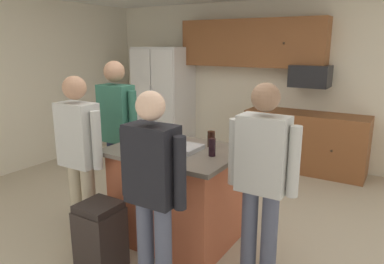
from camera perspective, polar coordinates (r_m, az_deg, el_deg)
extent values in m
plane|color=#B7A88E|center=(4.04, -0.97, -14.56)|extent=(7.04, 7.04, 0.00)
cube|color=beige|center=(6.13, 13.28, 7.67)|extent=(6.40, 0.10, 2.60)
cube|color=brown|center=(6.05, 9.30, 13.71)|extent=(2.40, 0.35, 0.75)
sphere|color=#4C3823|center=(5.67, 14.31, 13.47)|extent=(0.04, 0.04, 0.04)
cube|color=brown|center=(5.82, 17.42, -1.45)|extent=(1.80, 0.60, 0.90)
sphere|color=#4C3823|center=(5.43, 21.17, -2.82)|extent=(0.04, 0.04, 0.04)
cube|color=white|center=(6.74, -4.43, 5.34)|extent=(0.94, 0.70, 1.86)
cube|color=white|center=(6.59, -8.00, 5.06)|extent=(0.45, 0.04, 1.78)
cube|color=white|center=(6.30, -4.66, 4.76)|extent=(0.45, 0.04, 1.78)
cylinder|color=#B2B2B7|center=(6.41, -6.55, 5.70)|extent=(0.02, 0.02, 0.35)
cube|color=black|center=(5.67, 18.20, 8.40)|extent=(0.56, 0.40, 0.32)
cube|color=#AD5638|center=(3.59, -2.54, -10.25)|extent=(1.08, 0.78, 0.91)
cube|color=#60564C|center=(3.43, -2.62, -2.99)|extent=(1.22, 0.92, 0.04)
cylinder|color=#4C5166|center=(3.11, 9.01, -15.60)|extent=(0.13, 0.13, 0.80)
cylinder|color=#4C5166|center=(3.06, 12.07, -16.27)|extent=(0.13, 0.13, 0.80)
cube|color=#B7B7B2|center=(2.81, 11.15, -3.45)|extent=(0.38, 0.22, 0.60)
sphere|color=#8C664C|center=(2.71, 11.58, 5.41)|extent=(0.22, 0.22, 0.22)
cylinder|color=#B7B7B2|center=(2.90, 6.69, -3.13)|extent=(0.09, 0.09, 0.54)
cylinder|color=#B7B7B2|center=(2.75, 15.83, -4.56)|extent=(0.09, 0.09, 0.54)
cylinder|color=tan|center=(3.79, -17.67, -10.50)|extent=(0.13, 0.13, 0.80)
cylinder|color=tan|center=(3.68, -15.89, -11.18)|extent=(0.13, 0.13, 0.80)
cube|color=#B7B7B2|center=(3.51, -17.58, -0.41)|extent=(0.38, 0.22, 0.60)
sphere|color=tan|center=(3.43, -18.11, 6.68)|extent=(0.22, 0.22, 0.22)
cylinder|color=#B7B7B2|center=(3.69, -20.02, -0.23)|extent=(0.09, 0.09, 0.54)
cylinder|color=#B7B7B2|center=(3.34, -14.84, -1.28)|extent=(0.09, 0.09, 0.54)
cylinder|color=#4C5166|center=(2.96, -7.34, -17.44)|extent=(0.13, 0.13, 0.78)
cylinder|color=#4C5166|center=(2.87, -4.54, -18.45)|extent=(0.13, 0.13, 0.78)
cube|color=black|center=(2.62, -6.33, -5.13)|extent=(0.38, 0.22, 0.58)
sphere|color=beige|center=(2.51, -6.59, 4.14)|extent=(0.21, 0.21, 0.21)
cylinder|color=black|center=(2.77, -10.27, -4.64)|extent=(0.09, 0.09, 0.53)
cylinder|color=black|center=(2.49, -1.92, -6.55)|extent=(0.09, 0.09, 0.53)
cylinder|color=#232D4C|center=(4.35, -12.22, -6.63)|extent=(0.13, 0.13, 0.85)
cylinder|color=#232D4C|center=(4.24, -10.54, -7.09)|extent=(0.13, 0.13, 0.85)
cube|color=#2D6651|center=(4.09, -11.88, 2.89)|extent=(0.38, 0.22, 0.63)
sphere|color=tan|center=(4.03, -12.21, 9.35)|extent=(0.23, 0.23, 0.23)
cylinder|color=#2D6651|center=(4.26, -14.23, 2.94)|extent=(0.09, 0.09, 0.57)
cylinder|color=#2D6651|center=(3.94, -9.32, 2.31)|extent=(0.09, 0.09, 0.57)
cylinder|color=black|center=(3.73, -2.48, -0.05)|extent=(0.07, 0.07, 0.15)
cylinder|color=black|center=(3.18, 3.19, -2.43)|extent=(0.06, 0.06, 0.16)
cylinder|color=black|center=(3.48, 3.05, -1.11)|extent=(0.07, 0.07, 0.15)
cylinder|color=black|center=(3.80, -4.13, 0.09)|extent=(0.07, 0.07, 0.14)
cylinder|color=#4C6B99|center=(3.66, -5.40, -0.76)|extent=(0.09, 0.09, 0.11)
torus|color=#4C6B99|center=(3.62, -4.65, -0.80)|extent=(0.06, 0.01, 0.06)
cube|color=#B7B7BC|center=(3.41, -2.37, -2.54)|extent=(0.44, 0.30, 0.02)
cube|color=#A8A8AD|center=(3.41, -2.37, -2.21)|extent=(0.44, 0.30, 0.02)
cube|color=black|center=(3.34, -14.25, -16.13)|extent=(0.34, 0.34, 0.55)
cube|color=black|center=(3.20, -14.57, -11.38)|extent=(0.32, 0.32, 0.06)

